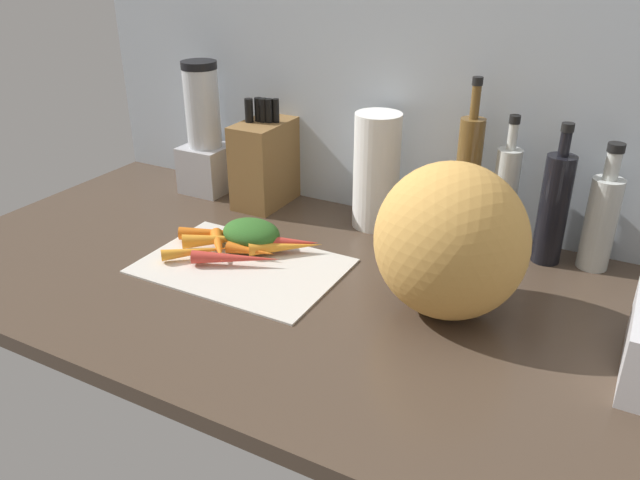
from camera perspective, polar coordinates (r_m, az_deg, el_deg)
name	(u,v)px	position (r cm, az deg, el deg)	size (l,w,h in cm)	color
ground_plane	(337,295)	(119.00, 1.58, -5.00)	(170.00, 80.00, 3.00)	#47382B
wall_back	(420,88)	(140.70, 9.06, 13.48)	(170.00, 3.00, 60.00)	#ADB7C1
cutting_board	(242,265)	(126.20, -7.10, -2.27)	(39.26, 26.91, 0.80)	beige
carrot_0	(196,251)	(129.47, -11.17, -1.03)	(2.39, 2.39, 13.83)	orange
carrot_1	(289,243)	(129.51, -2.80, -0.25)	(3.49, 3.49, 12.10)	red
carrot_2	(251,251)	(128.00, -6.28, -0.97)	(2.49, 2.49, 10.39)	orange
carrot_3	(220,246)	(130.37, -9.10, -0.57)	(2.73, 2.73, 12.92)	orange
carrot_4	(221,239)	(132.89, -8.93, 0.06)	(3.08, 3.08, 16.05)	orange
carrot_5	(219,233)	(136.10, -9.15, 0.63)	(2.79, 2.79, 16.97)	orange
carrot_6	(236,258)	(125.19, -7.63, -1.64)	(2.73, 2.73, 17.60)	red
carrot_7	(286,247)	(128.61, -3.12, -0.63)	(2.77, 2.77, 15.12)	orange
carrot_greens_pile	(251,233)	(132.21, -6.26, 0.65)	(12.70, 9.77, 5.37)	#2D6023
winter_squash	(450,241)	(107.16, 11.75, -0.12)	(26.04, 24.12, 27.14)	gold
knife_block	(265,162)	(152.48, -5.01, 7.06)	(10.00, 16.91, 25.84)	brown
blender_appliance	(205,137)	(161.34, -10.42, 9.15)	(11.29, 11.29, 32.76)	#B2B2B7
paper_towel_roll	(376,171)	(139.25, 5.15, 6.23)	(10.21, 10.21, 25.80)	white
bottle_0	(467,179)	(134.10, 13.20, 5.41)	(5.13, 5.13, 35.06)	brown
bottle_1	(504,197)	(133.96, 16.37, 3.76)	(5.01, 5.01, 28.41)	silver
bottle_2	(554,207)	(131.18, 20.44, 2.79)	(5.73, 5.73, 28.52)	black
bottle_3	(601,219)	(132.63, 24.14, 1.71)	(6.02, 6.02, 25.49)	silver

